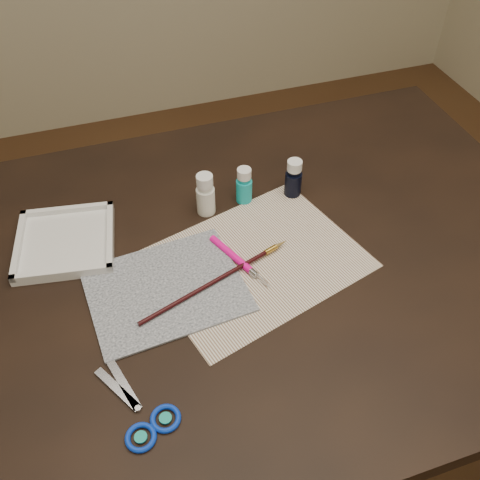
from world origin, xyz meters
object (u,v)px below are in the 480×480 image
object	(u,v)px
scissors	(128,404)
palette_tray	(65,241)
paint_bottle_white	(205,194)
paint_bottle_cyan	(244,185)
paint_bottle_navy	(293,178)
canvas	(166,289)
paper	(255,260)

from	to	relation	value
scissors	palette_tray	bearing A→B (deg)	-21.37
paint_bottle_white	paint_bottle_cyan	xyz separation A→B (m)	(0.08, 0.01, -0.01)
paint_bottle_navy	palette_tray	world-z (taller)	paint_bottle_navy
paint_bottle_cyan	paint_bottle_navy	xyz separation A→B (m)	(0.10, -0.01, 0.00)
paint_bottle_cyan	paint_bottle_navy	bearing A→B (deg)	-7.06
paint_bottle_cyan	paint_bottle_navy	distance (m)	0.10
canvas	paint_bottle_white	bearing A→B (deg)	54.97
paint_bottle_white	scissors	distance (m)	0.44
paint_bottle_white	paint_bottle_cyan	distance (m)	0.08
paint_bottle_white	canvas	bearing A→B (deg)	-125.03
paint_bottle_cyan	canvas	bearing A→B (deg)	-138.24
paint_bottle_cyan	palette_tray	world-z (taller)	paint_bottle_cyan
paper	paint_bottle_navy	bearing A→B (deg)	48.57
paint_bottle_navy	palette_tray	xyz separation A→B (m)	(-0.47, -0.00, -0.03)
paper	paint_bottle_white	distance (m)	0.17
canvas	paint_bottle_white	distance (m)	0.22
paint_bottle_navy	palette_tray	size ratio (longest dim) A/B	0.47
paint_bottle_cyan	paint_bottle_navy	world-z (taller)	paint_bottle_navy
scissors	palette_tray	distance (m)	0.37
scissors	paint_bottle_cyan	bearing A→B (deg)	-68.91
scissors	canvas	bearing A→B (deg)	-57.12
paint_bottle_cyan	scissors	distance (m)	0.49
paint_bottle_navy	scissors	bearing A→B (deg)	-138.05
paper	canvas	bearing A→B (deg)	-174.34
scissors	paint_bottle_white	bearing A→B (deg)	-61.04
canvas	palette_tray	size ratio (longest dim) A/B	1.48
paint_bottle_navy	paint_bottle_white	bearing A→B (deg)	178.69
paint_bottle_navy	scissors	xyz separation A→B (m)	(-0.41, -0.37, -0.04)
canvas	paper	bearing A→B (deg)	5.66
paper	palette_tray	world-z (taller)	palette_tray
paper	paint_bottle_cyan	size ratio (longest dim) A/B	4.69
scissors	palette_tray	size ratio (longest dim) A/B	0.98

